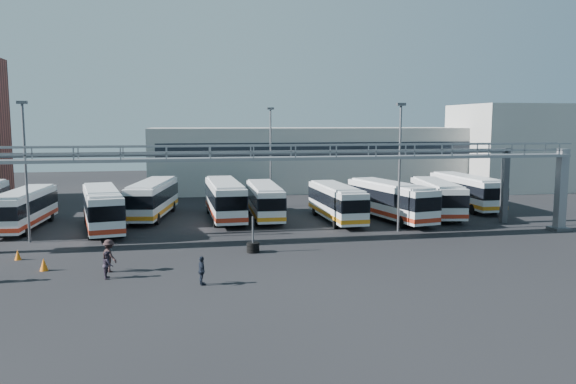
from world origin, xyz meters
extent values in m
plane|color=black|center=(0.00, 0.00, 0.00)|extent=(140.00, 140.00, 0.00)
cube|color=gray|center=(25.00, 5.00, 3.30)|extent=(0.70, 0.70, 6.60)
cube|color=#4C4F54|center=(25.00, 5.00, 0.12)|extent=(1.40, 1.40, 0.25)
cube|color=gray|center=(0.00, 5.00, 6.10)|extent=(50.00, 1.80, 0.22)
cube|color=gray|center=(0.00, 4.15, 7.05)|extent=(50.00, 0.10, 0.10)
cube|color=gray|center=(0.00, 5.85, 7.05)|extent=(50.00, 0.10, 0.10)
cube|color=#4C4F54|center=(0.00, 9.00, 6.30)|extent=(45.00, 0.50, 0.35)
cube|color=#9E9E99|center=(12.00, 38.00, 4.00)|extent=(42.00, 14.00, 8.00)
cube|color=#B2B2AD|center=(38.00, 32.00, 5.50)|extent=(14.00, 12.00, 11.00)
cylinder|color=#4C4F54|center=(-16.00, 8.00, 5.00)|extent=(0.18, 0.18, 10.00)
cube|color=#4C4F54|center=(-16.00, 8.00, 10.10)|extent=(0.70, 0.35, 0.22)
cylinder|color=#4C4F54|center=(12.00, 7.00, 5.00)|extent=(0.18, 0.18, 10.00)
cube|color=#4C4F54|center=(12.00, 7.00, 10.10)|extent=(0.70, 0.35, 0.22)
cylinder|color=#4C4F54|center=(4.00, 22.00, 5.00)|extent=(0.18, 0.18, 10.00)
cube|color=#4C4F54|center=(4.00, 22.00, 10.10)|extent=(0.70, 0.35, 0.22)
cylinder|color=black|center=(-21.36, 20.54, 0.50)|extent=(0.34, 1.01, 1.00)
cube|color=silver|center=(-17.74, 13.72, 1.73)|extent=(2.98, 10.57, 2.61)
cube|color=black|center=(-17.74, 13.72, 2.04)|extent=(3.05, 10.63, 1.04)
cube|color=#B12C15|center=(-17.74, 13.72, 0.81)|extent=(3.04, 10.62, 0.33)
cube|color=silver|center=(-17.74, 13.72, 3.12)|extent=(2.68, 9.51, 0.15)
cylinder|color=black|center=(-16.87, 10.32, 0.47)|extent=(0.34, 0.96, 0.95)
cylinder|color=black|center=(-18.61, 17.12, 0.47)|extent=(0.34, 0.96, 0.95)
cylinder|color=black|center=(-16.48, 16.99, 0.47)|extent=(0.34, 0.96, 0.95)
cube|color=silver|center=(-11.38, 11.84, 1.85)|extent=(4.61, 11.41, 2.78)
cube|color=black|center=(-11.38, 11.84, 2.18)|extent=(4.68, 11.48, 1.11)
cube|color=#B12C15|center=(-11.38, 11.84, 0.86)|extent=(4.67, 11.47, 0.35)
cube|color=silver|center=(-11.38, 11.84, 3.32)|extent=(4.15, 10.27, 0.16)
cylinder|color=black|center=(-11.82, 8.13, 0.51)|extent=(0.49, 1.05, 1.01)
cylinder|color=black|center=(-9.58, 8.57, 0.51)|extent=(0.49, 1.05, 1.01)
cylinder|color=black|center=(-13.19, 15.12, 0.51)|extent=(0.49, 1.05, 1.01)
cylinder|color=black|center=(-10.94, 15.56, 0.51)|extent=(0.49, 1.05, 1.01)
cube|color=silver|center=(-7.67, 17.28, 1.83)|extent=(4.39, 11.32, 2.76)
cube|color=black|center=(-7.67, 17.28, 2.16)|extent=(4.46, 11.39, 1.11)
cube|color=orange|center=(-7.67, 17.28, 0.85)|extent=(4.45, 11.38, 0.35)
cube|color=silver|center=(-7.67, 17.28, 3.30)|extent=(3.95, 10.19, 0.16)
cylinder|color=black|center=(-9.40, 13.99, 0.50)|extent=(0.47, 1.04, 1.00)
cylinder|color=black|center=(-7.17, 13.60, 0.50)|extent=(0.47, 1.04, 1.00)
cylinder|color=black|center=(-8.18, 20.96, 0.50)|extent=(0.47, 1.04, 1.00)
cylinder|color=black|center=(-5.94, 20.56, 0.50)|extent=(0.47, 1.04, 1.00)
cube|color=silver|center=(-1.27, 15.13, 1.89)|extent=(2.92, 11.49, 2.85)
cube|color=black|center=(-1.27, 15.13, 2.23)|extent=(2.98, 11.55, 1.14)
cube|color=#B12C15|center=(-1.27, 15.13, 0.88)|extent=(2.97, 11.54, 0.36)
cube|color=silver|center=(-1.27, 15.13, 3.40)|extent=(2.63, 10.34, 0.17)
cylinder|color=black|center=(-2.34, 11.44, 0.52)|extent=(0.34, 1.05, 1.04)
cylinder|color=black|center=(0.01, 11.51, 0.52)|extent=(0.34, 1.05, 1.04)
cylinder|color=black|center=(-2.55, 18.75, 0.52)|extent=(0.34, 1.05, 1.04)
cylinder|color=black|center=(-0.20, 18.82, 0.52)|extent=(0.34, 1.05, 1.04)
cube|color=silver|center=(2.31, 14.86, 1.71)|extent=(2.62, 10.39, 2.58)
cube|color=black|center=(2.31, 14.86, 2.02)|extent=(2.68, 10.45, 1.03)
cube|color=orange|center=(2.31, 14.86, 0.80)|extent=(2.67, 10.44, 0.33)
cube|color=silver|center=(2.31, 14.86, 3.08)|extent=(2.36, 9.35, 0.15)
cylinder|color=black|center=(1.17, 11.58, 0.47)|extent=(0.31, 0.95, 0.94)
cylinder|color=black|center=(3.27, 11.53, 0.47)|extent=(0.31, 0.95, 0.94)
cylinder|color=black|center=(1.34, 18.19, 0.47)|extent=(0.31, 0.95, 0.94)
cylinder|color=black|center=(3.45, 18.13, 0.47)|extent=(0.31, 0.95, 0.94)
cube|color=silver|center=(8.38, 12.48, 1.73)|extent=(2.65, 10.50, 2.61)
cube|color=black|center=(8.38, 12.48, 2.04)|extent=(2.71, 10.56, 1.04)
cube|color=orange|center=(8.38, 12.48, 0.81)|extent=(2.70, 10.55, 0.33)
cube|color=silver|center=(8.38, 12.48, 3.11)|extent=(2.38, 9.45, 0.15)
cylinder|color=black|center=(7.40, 9.11, 0.47)|extent=(0.31, 0.96, 0.95)
cylinder|color=black|center=(9.53, 9.16, 0.47)|extent=(0.31, 0.96, 0.95)
cylinder|color=black|center=(7.22, 15.79, 0.47)|extent=(0.31, 0.96, 0.95)
cylinder|color=black|center=(9.36, 15.84, 0.47)|extent=(0.31, 0.96, 0.95)
cube|color=silver|center=(13.19, 11.94, 1.85)|extent=(4.69, 11.42, 2.79)
cube|color=black|center=(13.19, 11.94, 2.18)|extent=(4.76, 11.49, 1.11)
cube|color=#B12C15|center=(13.19, 11.94, 0.86)|extent=(4.75, 11.48, 0.35)
cube|color=silver|center=(13.19, 11.94, 3.32)|extent=(4.22, 10.28, 0.16)
cylinder|color=black|center=(12.78, 8.22, 0.51)|extent=(0.50, 1.05, 1.01)
cylinder|color=black|center=(15.02, 8.67, 0.51)|extent=(0.50, 1.05, 1.01)
cylinder|color=black|center=(11.36, 15.20, 0.51)|extent=(0.50, 1.05, 1.01)
cylinder|color=black|center=(13.61, 15.66, 0.51)|extent=(0.50, 1.05, 1.01)
cube|color=silver|center=(18.34, 13.42, 1.77)|extent=(4.18, 10.94, 2.67)
cube|color=black|center=(18.34, 13.42, 2.09)|extent=(4.25, 11.01, 1.07)
cube|color=#B12C15|center=(18.34, 13.42, 0.83)|extent=(4.24, 11.00, 0.34)
cube|color=silver|center=(18.34, 13.42, 3.19)|extent=(3.76, 9.84, 0.16)
cylinder|color=black|center=(16.68, 10.23, 0.49)|extent=(0.45, 1.01, 0.97)
cylinder|color=black|center=(18.84, 9.87, 0.49)|extent=(0.45, 1.01, 0.97)
cylinder|color=black|center=(17.83, 16.97, 0.49)|extent=(0.45, 1.01, 0.97)
cylinder|color=black|center=(19.99, 16.61, 0.49)|extent=(0.45, 1.01, 0.97)
cube|color=silver|center=(23.17, 17.02, 1.83)|extent=(2.63, 11.06, 2.76)
cube|color=black|center=(23.17, 17.02, 2.16)|extent=(2.70, 11.12, 1.10)
cube|color=orange|center=(23.17, 17.02, 0.85)|extent=(2.69, 11.11, 0.35)
cube|color=silver|center=(23.17, 17.02, 3.29)|extent=(2.37, 9.96, 0.16)
cylinder|color=black|center=(22.08, 13.48, 0.50)|extent=(0.31, 1.01, 1.00)
cylinder|color=black|center=(24.35, 13.50, 0.50)|extent=(0.31, 1.01, 1.00)
cylinder|color=black|center=(22.00, 20.54, 0.50)|extent=(0.31, 1.01, 1.00)
cylinder|color=black|center=(24.26, 20.57, 0.50)|extent=(0.31, 1.01, 1.00)
imported|color=#2A2230|center=(-9.16, -2.93, 0.77)|extent=(0.63, 0.78, 1.54)
imported|color=black|center=(-9.25, -1.55, 0.96)|extent=(1.34, 1.41, 1.92)
imported|color=black|center=(-4.03, -5.29, 0.79)|extent=(0.57, 0.98, 1.58)
cone|color=orange|center=(-13.09, -0.60, 0.38)|extent=(0.56, 0.56, 0.77)
cone|color=orange|center=(-15.35, 2.50, 0.32)|extent=(0.50, 0.50, 0.65)
cylinder|color=black|center=(-0.39, 1.81, 0.12)|extent=(0.86, 0.86, 0.20)
cylinder|color=black|center=(-0.39, 1.81, 0.35)|extent=(0.86, 0.86, 0.20)
cylinder|color=black|center=(-0.39, 1.81, 0.57)|extent=(0.86, 0.86, 0.20)
cylinder|color=#4C4F54|center=(-0.39, 1.81, 1.23)|extent=(0.12, 0.12, 2.45)
camera|label=1|loc=(-4.91, -34.95, 8.68)|focal=35.00mm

